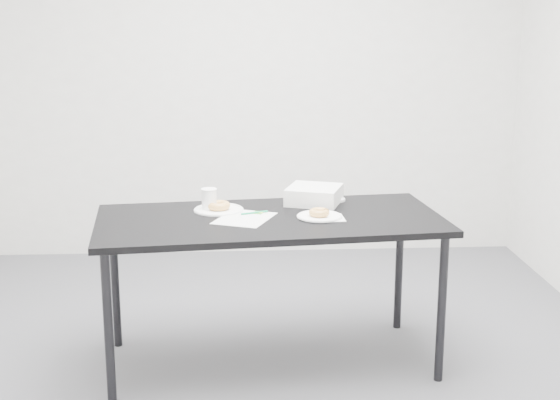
{
  "coord_description": "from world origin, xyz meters",
  "views": [
    {
      "loc": [
        -0.11,
        -3.72,
        1.79
      ],
      "look_at": [
        0.11,
        0.02,
        0.88
      ],
      "focal_mm": 50.0,
      "sensor_mm": 36.0,
      "label": 1
    }
  ],
  "objects": [
    {
      "name": "donut_near",
      "position": [
        0.31,
        0.02,
        0.81
      ],
      "size": [
        0.12,
        0.12,
        0.04
      ],
      "primitive_type": "torus",
      "rotation": [
        0.0,
        0.0,
        -0.1
      ],
      "color": "#BE883C",
      "rests_on": "plate_near"
    },
    {
      "name": "coffee_cup",
      "position": [
        -0.25,
        0.21,
        0.84
      ],
      "size": [
        0.08,
        0.08,
        0.11
      ],
      "primitive_type": "cylinder",
      "color": "white",
      "rests_on": "table"
    },
    {
      "name": "cup_lid",
      "position": [
        0.44,
        0.37,
        0.79
      ],
      "size": [
        0.1,
        0.1,
        0.01
      ],
      "primitive_type": "cylinder",
      "color": "silver",
      "rests_on": "table"
    },
    {
      "name": "plate_near",
      "position": [
        0.31,
        0.02,
        0.79
      ],
      "size": [
        0.23,
        0.23,
        0.01
      ],
      "primitive_type": "cylinder",
      "color": "white",
      "rests_on": "napkin"
    },
    {
      "name": "bakery_box",
      "position": [
        0.31,
        0.33,
        0.83
      ],
      "size": [
        0.34,
        0.34,
        0.09
      ],
      "primitive_type": "cube",
      "rotation": [
        0.0,
        0.0,
        -0.33
      ],
      "color": "white",
      "rests_on": "table"
    },
    {
      "name": "donut_far",
      "position": [
        -0.2,
        0.2,
        0.81
      ],
      "size": [
        0.15,
        0.15,
        0.04
      ],
      "primitive_type": "torus",
      "rotation": [
        0.0,
        0.0,
        0.24
      ],
      "color": "#BE883C",
      "rests_on": "plate_far"
    },
    {
      "name": "plate_far",
      "position": [
        -0.2,
        0.2,
        0.79
      ],
      "size": [
        0.26,
        0.26,
        0.01
      ],
      "primitive_type": "cylinder",
      "color": "white",
      "rests_on": "table"
    },
    {
      "name": "logo_patch",
      "position": [
        0.0,
        0.13,
        0.79
      ],
      "size": [
        0.06,
        0.06,
        0.0
      ],
      "primitive_type": "cube",
      "rotation": [
        0.0,
        0.0,
        -0.4
      ],
      "color": "green",
      "rests_on": "scorecard"
    },
    {
      "name": "floor",
      "position": [
        0.0,
        0.0,
        0.0
      ],
      "size": [
        4.0,
        4.0,
        0.0
      ],
      "primitive_type": "plane",
      "color": "#4E4E53",
      "rests_on": "ground"
    },
    {
      "name": "wall_back",
      "position": [
        0.0,
        2.0,
        1.35
      ],
      "size": [
        4.0,
        0.02,
        2.7
      ],
      "primitive_type": "cube",
      "color": "silver",
      "rests_on": "floor"
    },
    {
      "name": "pen",
      "position": [
        -0.01,
        0.11,
        0.79
      ],
      "size": [
        0.14,
        0.06,
        0.01
      ],
      "primitive_type": "cylinder",
      "rotation": [
        0.0,
        1.57,
        0.35
      ],
      "color": "#0C8D55",
      "rests_on": "scorecard"
    },
    {
      "name": "scorecard",
      "position": [
        -0.07,
        0.03,
        0.79
      ],
      "size": [
        0.34,
        0.38,
        0.0
      ],
      "primitive_type": "cube",
      "rotation": [
        0.0,
        0.0,
        -0.4
      ],
      "color": "white",
      "rests_on": "table"
    },
    {
      "name": "table",
      "position": [
        0.06,
        0.04,
        0.73
      ],
      "size": [
        1.79,
        0.98,
        0.78
      ],
      "rotation": [
        0.0,
        0.0,
        0.1
      ],
      "color": "black",
      "rests_on": "floor"
    },
    {
      "name": "napkin",
      "position": [
        0.35,
        0.01,
        0.79
      ],
      "size": [
        0.16,
        0.16,
        0.0
      ],
      "primitive_type": "cube",
      "rotation": [
        0.0,
        0.0,
        0.04
      ],
      "color": "white",
      "rests_on": "table"
    }
  ]
}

